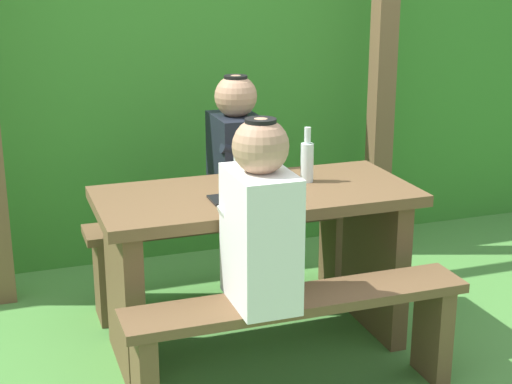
% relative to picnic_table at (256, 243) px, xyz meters
% --- Properties ---
extents(ground_plane, '(12.00, 12.00, 0.00)m').
position_rel_picnic_table_xyz_m(ground_plane, '(0.00, 0.00, -0.51)').
color(ground_plane, '#4B893C').
extents(hedge_backdrop, '(6.40, 1.08, 1.98)m').
position_rel_picnic_table_xyz_m(hedge_backdrop, '(0.00, 1.79, 0.48)').
color(hedge_backdrop, '#38812A').
rests_on(hedge_backdrop, ground_plane).
extents(pergola_post_right, '(0.12, 0.12, 1.97)m').
position_rel_picnic_table_xyz_m(pergola_post_right, '(1.09, 0.91, 0.48)').
color(pergola_post_right, brown).
rests_on(pergola_post_right, ground_plane).
extents(picnic_table, '(1.40, 0.64, 0.75)m').
position_rel_picnic_table_xyz_m(picnic_table, '(0.00, 0.00, 0.00)').
color(picnic_table, brown).
rests_on(picnic_table, ground_plane).
extents(bench_near, '(1.40, 0.24, 0.47)m').
position_rel_picnic_table_xyz_m(bench_near, '(0.00, -0.51, -0.18)').
color(bench_near, brown).
rests_on(bench_near, ground_plane).
extents(bench_far, '(1.40, 0.24, 0.47)m').
position_rel_picnic_table_xyz_m(bench_far, '(0.00, 0.51, -0.18)').
color(bench_far, brown).
rests_on(bench_far, ground_plane).
extents(person_white_shirt, '(0.25, 0.35, 0.72)m').
position_rel_picnic_table_xyz_m(person_white_shirt, '(-0.16, -0.51, 0.29)').
color(person_white_shirt, white).
rests_on(person_white_shirt, bench_near).
extents(person_black_coat, '(0.25, 0.35, 0.72)m').
position_rel_picnic_table_xyz_m(person_black_coat, '(0.07, 0.51, 0.29)').
color(person_black_coat, black).
rests_on(person_black_coat, bench_far).
extents(drinking_glass, '(0.08, 0.08, 0.08)m').
position_rel_picnic_table_xyz_m(drinking_glass, '(-0.00, -0.02, 0.28)').
color(drinking_glass, silver).
rests_on(drinking_glass, picnic_table).
extents(bottle_left, '(0.06, 0.06, 0.22)m').
position_rel_picnic_table_xyz_m(bottle_left, '(-0.06, 0.04, 0.33)').
color(bottle_left, silver).
rests_on(bottle_left, picnic_table).
extents(bottle_right, '(0.06, 0.06, 0.23)m').
position_rel_picnic_table_xyz_m(bottle_right, '(0.13, 0.12, 0.34)').
color(bottle_right, silver).
rests_on(bottle_right, picnic_table).
extents(bottle_center, '(0.06, 0.06, 0.25)m').
position_rel_picnic_table_xyz_m(bottle_center, '(0.27, 0.06, 0.34)').
color(bottle_center, silver).
rests_on(bottle_center, picnic_table).
extents(cell_phone, '(0.07, 0.14, 0.01)m').
position_rel_picnic_table_xyz_m(cell_phone, '(-0.20, -0.09, 0.25)').
color(cell_phone, black).
rests_on(cell_phone, picnic_table).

